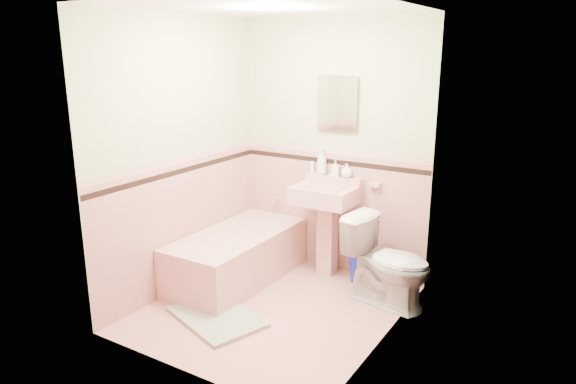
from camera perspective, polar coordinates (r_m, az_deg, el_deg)
The scene contains 32 objects.
floor at distance 4.69m, azimuth -1.63°, elevation -12.58°, with size 2.20×2.20×0.00m, color tan.
ceiling at distance 4.16m, azimuth -1.91°, elevation 19.55°, with size 2.20×2.20×0.00m, color white.
wall_back at distance 5.19m, azimuth 4.92°, elevation 4.77°, with size 2.50×2.50×0.00m, color #F5E7C8.
wall_front at distance 3.41m, azimuth -11.92°, elevation -1.03°, with size 2.50×2.50×0.00m, color #F5E7C8.
wall_left at distance 4.86m, azimuth -11.70°, elevation 3.80°, with size 2.50×2.50×0.00m, color #F5E7C8.
wall_right at distance 3.81m, azimuth 10.93°, elevation 0.72°, with size 2.50×2.50×0.00m, color #F5E7C8.
wainscot_back at distance 5.33m, azimuth 4.71°, elevation -2.13°, with size 2.00×2.00×0.00m, color #D2938D.
wainscot_front at distance 3.65m, azimuth -11.22°, elevation -10.82°, with size 2.00×2.00×0.00m, color #D2938D.
wainscot_left at distance 5.02m, azimuth -11.20°, elevation -3.50°, with size 2.20×2.20×0.00m, color #D2938D.
wainscot_right at distance 4.02m, azimuth 10.30°, elevation -8.25°, with size 2.20×2.20×0.00m, color #D2938D.
accent_back at distance 5.20m, azimuth 4.80°, elevation 3.33°, with size 2.00×2.00×0.00m, color black.
accent_front at distance 3.46m, azimuth -11.60°, elevation -3.02°, with size 2.00×2.00×0.00m, color black.
accent_left at distance 4.87m, azimuth -11.46°, elevation 2.29°, with size 2.20×2.20×0.00m, color black.
accent_right at distance 3.85m, azimuth 10.58°, elevation -1.11°, with size 2.20×2.20×0.00m, color black.
cap_back at distance 5.18m, azimuth 4.83°, elevation 4.42°, with size 2.00×2.00×0.00m, color #D09392.
cap_front at distance 3.43m, azimuth -11.68°, elevation -1.44°, with size 2.00×2.00×0.00m, color #D09392.
cap_left at distance 4.85m, azimuth -11.53°, elevation 3.44°, with size 2.20×2.20×0.00m, color #D09392.
cap_right at distance 3.82m, azimuth 10.66°, elevation 0.32°, with size 2.20×2.20×0.00m, color #D09392.
bathtub at distance 5.17m, azimuth -5.55°, elevation -7.15°, with size 0.70×1.50×0.45m, color #CA918C.
tub_faucet at distance 5.59m, azimuth -1.23°, elevation -0.94°, with size 0.04×0.04×0.12m, color silver.
sink at distance 5.16m, azimuth 4.02°, elevation -4.32°, with size 0.59×0.48×0.93m, color #CA918C, non-canonical shape.
sink_faucet at distance 5.14m, azimuth 4.85°, elevation 1.26°, with size 0.02×0.02×0.10m, color silver.
medicine_cabinet at distance 5.08m, azimuth 5.40°, elevation 9.67°, with size 0.40×0.04×0.50m, color white.
soap_dish at distance 5.03m, azimuth 9.43°, elevation 0.78°, with size 0.11×0.06×0.04m, color #CA918C.
soap_bottle_left at distance 5.20m, azimuth 3.72°, elevation 3.34°, with size 0.10×0.10×0.26m, color #B2B2B2.
soap_bottle_mid at distance 5.14m, azimuth 5.20°, elevation 2.63°, with size 0.07×0.08×0.16m, color #B2B2B2.
soap_bottle_right at distance 5.09m, azimuth 6.42°, elevation 2.33°, with size 0.11×0.11×0.14m, color #B2B2B2.
tube at distance 5.27m, azimuth 2.64°, elevation 2.73°, with size 0.04×0.04×0.12m, color white.
toilet at distance 4.69m, azimuth 10.89°, elevation -7.53°, with size 0.44×0.77×0.79m, color white.
bucket at distance 5.18m, azimuth 7.99°, elevation -8.42°, with size 0.24×0.24×0.24m, color #0E1DAB, non-canonical shape.
bath_mat at distance 4.56m, azimuth -7.79°, elevation -13.33°, with size 0.81×0.54×0.03m, color gray.
shoe at distance 4.67m, azimuth -9.06°, elevation -11.99°, with size 0.16×0.07×0.06m, color #BF1E59.
Camera 1 is at (2.27, -3.47, 2.19)m, focal length 32.57 mm.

